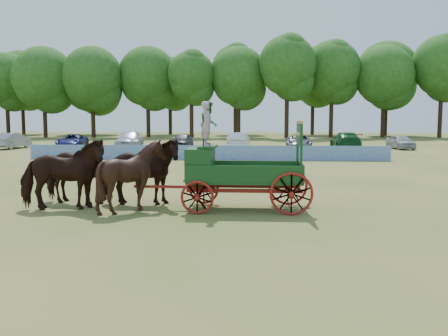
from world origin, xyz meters
TOP-DOWN VIEW (x-y plane):
  - ground at (0.00, 0.00)m, footprint 160.00×160.00m
  - horse_lead_left at (-3.75, -1.42)m, footprint 3.03×1.88m
  - horse_lead_right at (-3.75, -0.32)m, footprint 3.04×1.93m
  - horse_wheel_left at (-1.35, -1.42)m, footprint 2.37×2.16m
  - horse_wheel_right at (-1.35, -0.32)m, footprint 2.88×1.43m
  - farm_dray at (1.63, -0.85)m, footprint 6.00×2.00m
  - sponsor_banner at (-1.00, 18.00)m, footprint 26.00×0.08m
  - parked_cars at (4.99, 30.16)m, footprint 60.17×7.15m
  - treeline at (-6.66, 60.07)m, footprint 87.84×22.88m

SIDE VIEW (x-z plane):
  - ground at x=0.00m, z-range 0.00..0.00m
  - sponsor_banner at x=-1.00m, z-range 0.00..1.05m
  - parked_cars at x=4.99m, z-range -0.06..1.58m
  - horse_lead_left at x=-3.75m, z-range 0.00..2.38m
  - horse_lead_right at x=-3.75m, z-range 0.00..2.38m
  - horse_wheel_right at x=-1.35m, z-range 0.00..2.38m
  - horse_wheel_left at x=-1.35m, z-range 0.00..2.38m
  - farm_dray at x=1.63m, z-range -0.23..3.41m
  - treeline at x=-6.66m, z-range 1.83..17.02m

